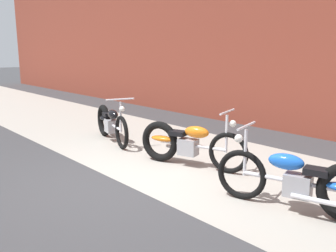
{
  "coord_description": "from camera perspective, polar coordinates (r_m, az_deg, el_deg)",
  "views": [
    {
      "loc": [
        4.38,
        -2.92,
        1.97
      ],
      "look_at": [
        -0.01,
        0.94,
        0.75
      ],
      "focal_mm": 39.07,
      "sensor_mm": 36.0,
      "label": 1
    }
  ],
  "objects": [
    {
      "name": "ground_plane",
      "position": [
        5.62,
        -7.22,
        -8.81
      ],
      "size": [
        80.0,
        80.0,
        0.0
      ],
      "primitive_type": "plane",
      "color": "#38383A"
    },
    {
      "name": "sidewalk_slab",
      "position": [
        6.7,
        5.3,
        -5.34
      ],
      "size": [
        36.0,
        3.5,
        0.01
      ],
      "primitive_type": "cube",
      "color": "#9E998E",
      "rests_on": "ground"
    },
    {
      "name": "brick_building_wall",
      "position": [
        9.28,
        21.23,
        17.36
      ],
      "size": [
        36.0,
        0.5,
        5.99
      ],
      "primitive_type": "cube",
      "color": "brown",
      "rests_on": "ground"
    },
    {
      "name": "motorcycle_black",
      "position": [
        8.16,
        -9.04,
        0.52
      ],
      "size": [
        1.96,
        0.78,
        1.03
      ],
      "rotation": [
        0.0,
        0.0,
        -0.27
      ],
      "color": "black",
      "rests_on": "ground"
    },
    {
      "name": "motorcycle_orange",
      "position": [
        6.3,
        2.54,
        -2.68
      ],
      "size": [
        1.94,
        0.85,
        1.03
      ],
      "rotation": [
        0.0,
        0.0,
        0.32
      ],
      "color": "black",
      "rests_on": "ground"
    },
    {
      "name": "motorcycle_blue",
      "position": [
        4.77,
        20.54,
        -8.24
      ],
      "size": [
        1.96,
        0.78,
        1.03
      ],
      "rotation": [
        0.0,
        0.0,
        3.41
      ],
      "color": "black",
      "rests_on": "ground"
    }
  ]
}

